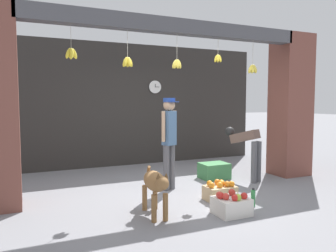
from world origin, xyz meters
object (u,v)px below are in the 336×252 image
(dog, at_px, (155,184))
(produce_box_green, at_px, (214,171))
(fruit_crate_apples, at_px, (231,205))
(wall_clock, at_px, (155,87))
(fruit_crate_oranges, at_px, (220,192))
(worker_stooping, at_px, (247,146))
(water_bottle, at_px, (253,198))
(shopkeeper, at_px, (169,136))

(dog, bearing_deg, produce_box_green, 134.73)
(fruit_crate_apples, distance_m, wall_clock, 4.29)
(fruit_crate_oranges, xyz_separation_m, fruit_crate_apples, (-0.22, -0.62, 0.00))
(worker_stooping, height_order, fruit_crate_oranges, worker_stooping)
(water_bottle, height_order, wall_clock, wall_clock)
(worker_stooping, height_order, fruit_crate_apples, worker_stooping)
(fruit_crate_apples, bearing_deg, dog, 159.57)
(dog, height_order, worker_stooping, worker_stooping)
(wall_clock, bearing_deg, worker_stooping, -68.31)
(worker_stooping, relative_size, produce_box_green, 1.89)
(worker_stooping, xyz_separation_m, fruit_crate_oranges, (-1.17, -0.87, -0.54))
(dog, xyz_separation_m, water_bottle, (1.47, -0.19, -0.32))
(shopkeeper, relative_size, wall_clock, 4.82)
(fruit_crate_apples, height_order, wall_clock, wall_clock)
(shopkeeper, bearing_deg, worker_stooping, 157.47)
(dog, distance_m, wall_clock, 4.06)
(dog, height_order, water_bottle, dog)
(produce_box_green, height_order, water_bottle, produce_box_green)
(worker_stooping, xyz_separation_m, water_bottle, (-0.89, -1.32, -0.55))
(produce_box_green, bearing_deg, fruit_crate_apples, -115.61)
(water_bottle, bearing_deg, worker_stooping, 55.96)
(shopkeeper, height_order, fruit_crate_apples, shopkeeper)
(shopkeeper, distance_m, water_bottle, 1.73)
(worker_stooping, bearing_deg, water_bottle, -141.77)
(dog, bearing_deg, shopkeeper, 153.59)
(shopkeeper, bearing_deg, fruit_crate_apples, 77.59)
(fruit_crate_apples, distance_m, water_bottle, 0.53)
(shopkeeper, bearing_deg, fruit_crate_oranges, 96.38)
(dog, xyz_separation_m, fruit_crate_apples, (0.97, -0.36, -0.31))
(produce_box_green, bearing_deg, dog, -140.96)
(dog, bearing_deg, water_bottle, 88.24)
(produce_box_green, distance_m, wall_clock, 2.70)
(fruit_crate_oranges, xyz_separation_m, water_bottle, (0.28, -0.45, -0.01))
(worker_stooping, xyz_separation_m, wall_clock, (-0.96, 2.41, 1.21))
(water_bottle, bearing_deg, produce_box_green, 76.93)
(shopkeeper, bearing_deg, wall_clock, -128.37)
(dog, relative_size, produce_box_green, 1.71)
(shopkeeper, height_order, water_bottle, shopkeeper)
(worker_stooping, relative_size, fruit_crate_oranges, 2.23)
(dog, height_order, produce_box_green, dog)
(shopkeeper, distance_m, fruit_crate_apples, 1.71)
(produce_box_green, bearing_deg, shopkeeper, -161.76)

